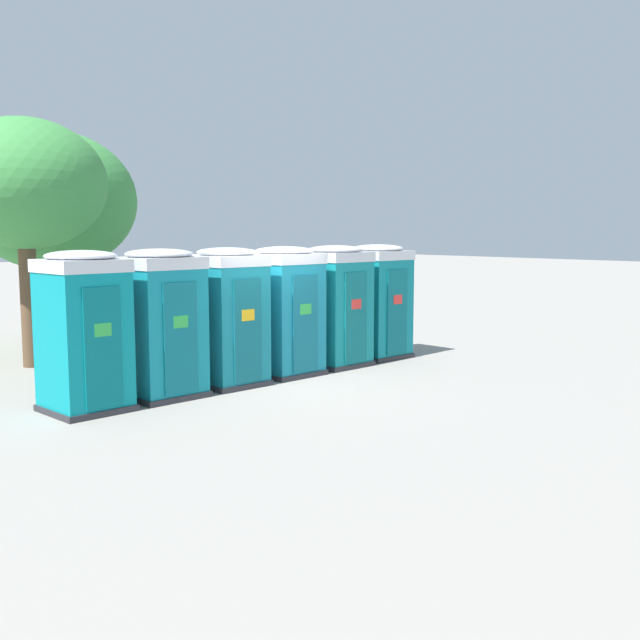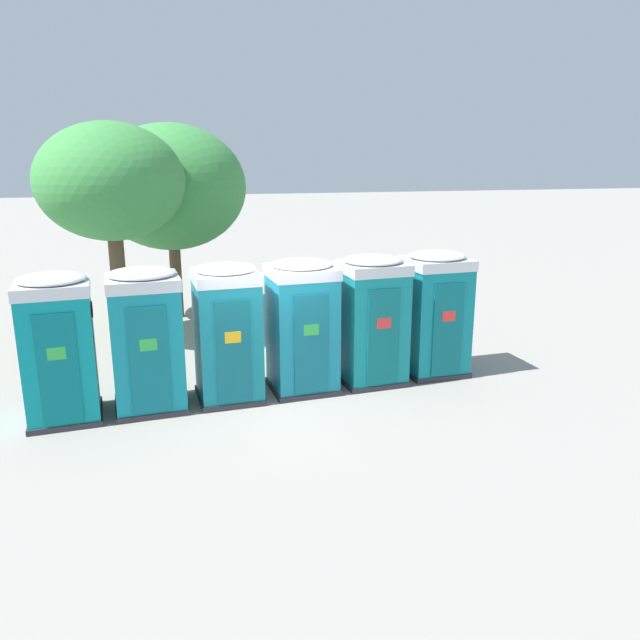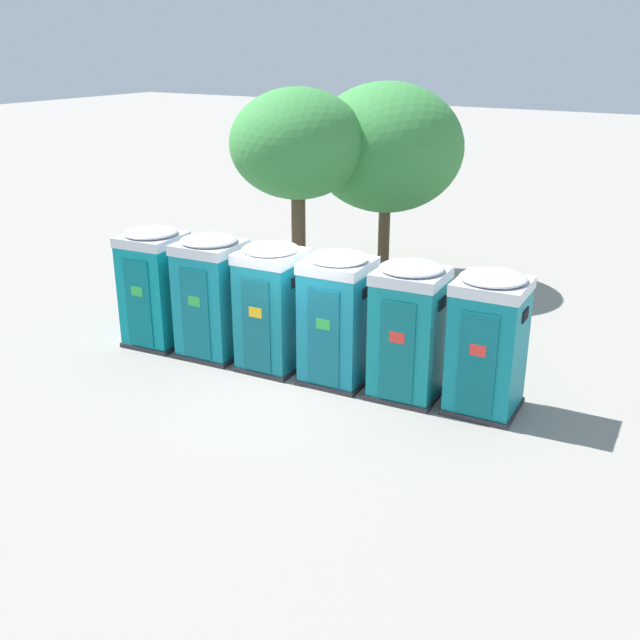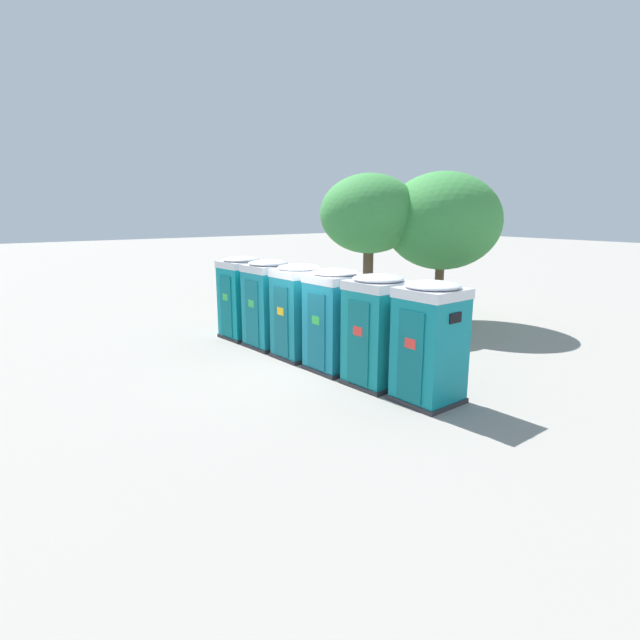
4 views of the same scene
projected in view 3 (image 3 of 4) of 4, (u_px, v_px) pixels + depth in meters
The scene contains 9 objects.
ground_plane at pixel (298, 378), 14.56m from camera, with size 120.00×120.00×0.00m, color gray.
portapotty_0 at pixel (155, 286), 15.81m from camera, with size 1.28×1.30×2.54m.
portapotty_1 at pixel (211, 296), 15.23m from camera, with size 1.32×1.29×2.54m.
portapotty_2 at pixel (272, 307), 14.63m from camera, with size 1.23×1.27×2.54m.
portapotty_3 at pixel (337, 318), 14.04m from camera, with size 1.29×1.27×2.54m.
portapotty_4 at pixel (409, 330), 13.45m from camera, with size 1.31×1.29×2.54m.
portapotty_5 at pixel (488, 342), 12.91m from camera, with size 1.28×1.26×2.54m.
street_tree_0 at pixel (298, 145), 18.20m from camera, with size 3.34×3.34×5.13m.
street_tree_1 at pixel (387, 148), 19.33m from camera, with size 3.98×3.98×5.20m.
Camera 3 is at (7.19, -11.10, 6.21)m, focal length 42.00 mm.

